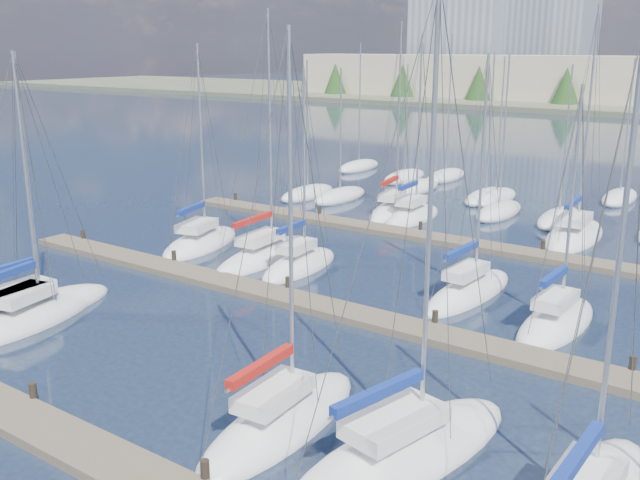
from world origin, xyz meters
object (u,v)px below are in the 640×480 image
Objects in this scene: sailboat_e at (404,452)px; sailboat_c at (30,317)px; sailboat_h at (201,243)px; sailboat_b at (28,313)px; sailboat_o at (412,216)px; sailboat_n at (393,210)px; sailboat_k at (468,292)px; sailboat_j at (300,265)px; sailboat_l at (556,323)px; sailboat_d at (281,421)px; sailboat_i at (265,255)px; sailboat_p at (574,235)px.

sailboat_e is 1.15× the size of sailboat_c.
sailboat_b is at bearing -96.04° from sailboat_h.
sailboat_o is 2.23m from sailboat_n.
sailboat_c is at bearing -103.92° from sailboat_o.
sailboat_k is 16.16m from sailboat_o.
sailboat_j is 0.93× the size of sailboat_b.
sailboat_d is at bearing -106.86° from sailboat_l.
sailboat_b is at bearing -106.80° from sailboat_n.
sailboat_k is 1.11× the size of sailboat_l.
sailboat_j reaches higher than sailboat_l.
sailboat_b is 1.11× the size of sailboat_l.
sailboat_e reaches higher than sailboat_d.
sailboat_j is at bearing -169.77° from sailboat_k.
sailboat_o is (5.07, 26.92, 0.02)m from sailboat_b.
sailboat_i is at bearing -103.73° from sailboat_o.
sailboat_h is at bearing -119.90° from sailboat_n.
sailboat_d is 1.03× the size of sailboat_h.
sailboat_j is at bearing 121.22° from sailboat_d.
sailboat_k is at bearing 119.43° from sailboat_e.
sailboat_e is at bearing -90.45° from sailboat_l.
sailboat_e is 30.62m from sailboat_o.
sailboat_k is 1.07× the size of sailboat_j.
sailboat_i is at bearing 69.12° from sailboat_c.
sailboat_n is (-2.57, 14.86, 0.01)m from sailboat_j.
sailboat_o is 11.00m from sailboat_p.
sailboat_n is 1.15× the size of sailboat_c.
sailboat_i is 13.69m from sailboat_c.
sailboat_b is 23.45m from sailboat_l.
sailboat_j is at bearing 63.19° from sailboat_b.
sailboat_i reaches higher than sailboat_h.
sailboat_b is at bearing -123.02° from sailboat_p.
sailboat_p reaches higher than sailboat_c.
sailboat_k is 15.07m from sailboat_d.
sailboat_d is at bearing -94.87° from sailboat_p.
sailboat_e is 1.00× the size of sailboat_n.
sailboat_k is 0.99× the size of sailboat_c.
sailboat_o is at bearing 137.34° from sailboat_l.
sailboat_j is 15.08m from sailboat_n.
sailboat_j is 14.00m from sailboat_o.
sailboat_c is at bearing -132.40° from sailboat_k.
sailboat_e is 1.24× the size of sailboat_j.
sailboat_k is 5.01m from sailboat_l.
sailboat_l is at bearing 100.68° from sailboat_e.
sailboat_n reaches higher than sailboat_c.
sailboat_h is 0.89× the size of sailboat_n.
sailboat_e reaches higher than sailboat_n.
sailboat_j is 0.81× the size of sailboat_n.
sailboat_b is 0.58m from sailboat_c.
sailboat_k is 9.48m from sailboat_j.
sailboat_l is at bearing -15.16° from sailboat_k.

